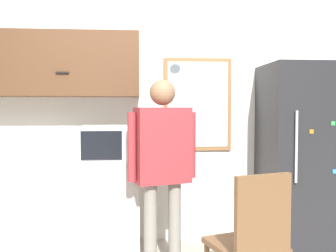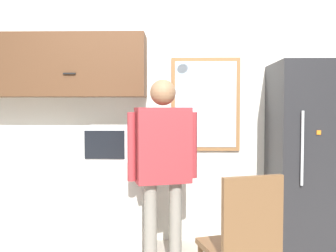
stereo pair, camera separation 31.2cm
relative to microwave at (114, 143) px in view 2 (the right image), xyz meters
name	(u,v)px [view 2 (the right image)]	position (x,y,z in m)	size (l,w,h in m)	color
back_wall	(149,113)	(0.31, 0.43, 0.27)	(6.00, 0.06, 2.70)	silver
counter	(34,204)	(-0.80, 0.08, -0.62)	(2.18, 0.63, 0.91)	#BCB7AD
upper_cabinets	(37,66)	(-0.80, 0.21, 0.75)	(2.18, 0.39, 0.62)	#51331E
microwave	(114,143)	(0.00, 0.00, 0.00)	(0.51, 0.43, 0.33)	white
person	(163,155)	(0.48, -0.37, -0.07)	(0.59, 0.34, 1.65)	gray
refrigerator	(310,159)	(1.87, 0.05, -0.16)	(0.70, 0.72, 1.83)	#232326
chair	(244,240)	(1.04, -1.10, -0.54)	(0.56, 0.56, 0.98)	brown
window	(205,104)	(0.90, 0.38, 0.37)	(0.71, 0.05, 0.97)	olive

